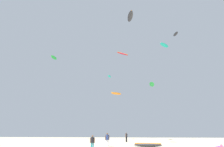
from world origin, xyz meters
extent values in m
cylinder|color=teal|center=(-0.79, 6.98, 0.38)|extent=(0.14, 0.14, 0.76)
cylinder|color=teal|center=(-0.96, 6.97, 0.38)|extent=(0.14, 0.14, 0.76)
cylinder|color=black|center=(-0.88, 6.97, 1.05)|extent=(0.35, 0.35, 0.57)
cylinder|color=brown|center=(-0.67, 6.98, 1.03)|extent=(0.10, 0.10, 0.53)
cylinder|color=brown|center=(-1.08, 6.96, 1.03)|extent=(0.10, 0.10, 0.53)
sphere|color=brown|center=(-0.88, 6.97, 1.45)|extent=(0.21, 0.21, 0.21)
cylinder|color=silver|center=(0.08, 12.25, 0.44)|extent=(0.16, 0.16, 0.87)
cylinder|color=silver|center=(-0.12, 12.20, 0.44)|extent=(0.16, 0.16, 0.87)
cylinder|color=navy|center=(-0.02, 12.23, 1.20)|extent=(0.40, 0.40, 0.66)
cylinder|color=brown|center=(0.21, 12.28, 1.17)|extent=(0.12, 0.12, 0.60)
cylinder|color=brown|center=(-0.25, 12.17, 1.17)|extent=(0.12, 0.12, 0.60)
sphere|color=brown|center=(-0.02, 12.23, 1.65)|extent=(0.24, 0.24, 0.24)
cylinder|color=black|center=(1.90, 25.65, 0.44)|extent=(0.17, 0.17, 0.88)
cylinder|color=black|center=(2.02, 25.81, 0.44)|extent=(0.17, 0.17, 0.88)
cylinder|color=black|center=(1.96, 25.73, 1.22)|extent=(0.41, 0.41, 0.66)
cylinder|color=brown|center=(1.82, 25.54, 1.19)|extent=(0.12, 0.12, 0.61)
cylinder|color=brown|center=(2.10, 25.92, 1.19)|extent=(0.12, 0.12, 0.61)
sphere|color=brown|center=(1.96, 25.73, 1.67)|extent=(0.24, 0.24, 0.24)
ellipsoid|color=#2D2D33|center=(5.33, 13.35, 0.21)|extent=(3.81, 1.34, 0.44)
cylinder|color=orange|center=(5.33, 13.35, 0.37)|extent=(3.45, 0.42, 0.16)
cylinder|color=#E5598C|center=(11.71, 6.04, 0.52)|extent=(2.01, 4.55, 0.23)
ellipsoid|color=#19B29E|center=(-2.87, 36.16, 16.82)|extent=(1.08, 2.29, 0.38)
ellipsoid|color=#2D2D33|center=(15.68, 33.52, 27.50)|extent=(1.24, 2.54, 0.58)
ellipsoid|color=red|center=(0.78, 39.49, 24.93)|extent=(3.94, 3.55, 0.96)
cylinder|color=yellow|center=(0.78, 39.49, 25.12)|extent=(3.04, 2.56, 0.18)
ellipsoid|color=#2D2D33|center=(3.55, 14.27, 20.96)|extent=(1.52, 3.33, 0.82)
cylinder|color=orange|center=(3.55, 14.27, 21.10)|extent=(0.72, 2.93, 0.14)
ellipsoid|color=#19B29E|center=(12.09, 31.94, 23.59)|extent=(3.17, 3.51, 0.64)
cylinder|color=#E5598C|center=(12.09, 31.94, 23.75)|extent=(2.27, 2.69, 0.16)
ellipsoid|color=green|center=(-17.94, 32.31, 21.64)|extent=(1.03, 3.09, 0.67)
ellipsoid|color=orange|center=(-1.07, 37.14, 12.09)|extent=(3.21, 3.05, 0.66)
cylinder|color=yellow|center=(-1.07, 37.14, 12.25)|extent=(2.43, 2.22, 0.15)
ellipsoid|color=green|center=(8.36, 33.08, 13.40)|extent=(1.52, 4.49, 0.85)
camera|label=1|loc=(3.64, -13.90, 1.84)|focal=30.15mm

